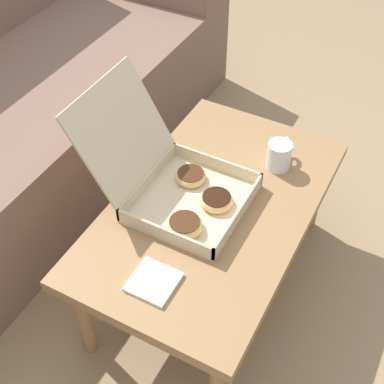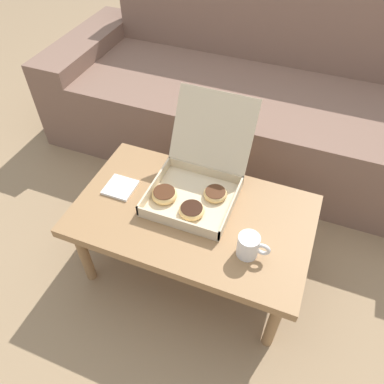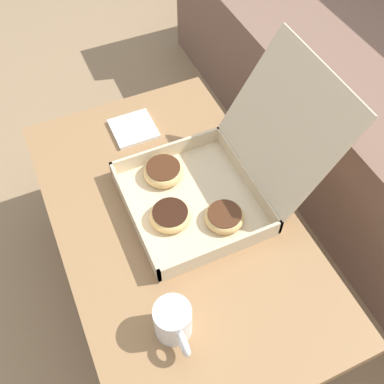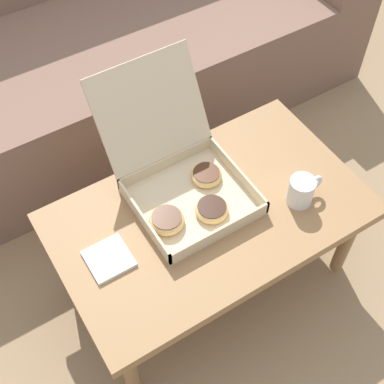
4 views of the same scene
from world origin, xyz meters
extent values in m
plane|color=#937756|center=(0.00, 0.00, 0.00)|extent=(12.00, 12.00, 0.00)
cube|color=#7A5B4C|center=(0.00, 0.69, 0.22)|extent=(1.90, 0.69, 0.44)
cube|color=#7A5B4C|center=(1.07, 0.79, 0.27)|extent=(0.24, 0.89, 0.54)
cube|color=#997047|center=(0.00, -0.16, 0.37)|extent=(0.95, 0.57, 0.04)
cylinder|color=#997047|center=(0.41, -0.38, 0.18)|extent=(0.04, 0.04, 0.35)
cylinder|color=#997047|center=(-0.41, 0.07, 0.18)|extent=(0.04, 0.04, 0.35)
cylinder|color=#997047|center=(0.41, 0.07, 0.18)|extent=(0.04, 0.04, 0.35)
cube|color=beige|center=(-0.03, -0.10, 0.39)|extent=(0.34, 0.32, 0.01)
cube|color=beige|center=(-0.03, -0.25, 0.42)|extent=(0.34, 0.01, 0.05)
cube|color=beige|center=(-0.03, 0.06, 0.42)|extent=(0.34, 0.01, 0.05)
cube|color=beige|center=(-0.19, -0.10, 0.42)|extent=(0.01, 0.32, 0.05)
cube|color=beige|center=(0.14, -0.10, 0.42)|extent=(0.01, 0.32, 0.05)
cube|color=beige|center=(-0.03, 0.14, 0.58)|extent=(0.34, 0.16, 0.28)
torus|color=#E5BC75|center=(0.06, -0.05, 0.41)|extent=(0.10, 0.10, 0.03)
cylinder|color=#472614|center=(0.06, -0.05, 0.42)|extent=(0.08, 0.08, 0.01)
torus|color=#E5BC75|center=(-0.13, -0.13, 0.42)|extent=(0.11, 0.11, 0.04)
cylinder|color=#472614|center=(-0.13, -0.13, 0.43)|extent=(0.09, 0.09, 0.02)
torus|color=#E5BC75|center=(0.00, -0.17, 0.41)|extent=(0.10, 0.10, 0.03)
cylinder|color=black|center=(0.00, -0.17, 0.42)|extent=(0.09, 0.09, 0.01)
cylinder|color=white|center=(0.25, -0.26, 0.44)|extent=(0.08, 0.08, 0.09)
torus|color=white|center=(0.31, -0.26, 0.44)|extent=(0.06, 0.01, 0.06)
cube|color=white|center=(-0.33, -0.14, 0.40)|extent=(0.12, 0.12, 0.01)
camera|label=1|loc=(-1.02, -0.62, 1.57)|focal=50.00mm
camera|label=2|loc=(0.35, -1.05, 1.53)|focal=35.00mm
camera|label=3|loc=(0.58, -0.37, 1.33)|focal=42.00mm
camera|label=4|loc=(-0.53, -0.91, 1.72)|focal=50.00mm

